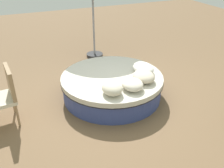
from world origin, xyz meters
TOP-DOWN VIEW (x-y plane):
  - ground_plane at (0.00, 0.00)m, footprint 16.00×16.00m
  - round_bed at (0.00, 0.00)m, footprint 1.99×1.99m
  - throw_pillow_0 at (-0.62, 0.26)m, footprint 0.42×0.34m
  - throw_pillow_1 at (-0.60, -0.13)m, footprint 0.44×0.37m
  - throw_pillow_2 at (-0.42, -0.46)m, footprint 0.46×0.40m
  - throw_pillow_3 at (-0.08, -0.63)m, footprint 0.52×0.38m
  - patio_chair at (-0.07, 1.94)m, footprint 0.57×0.55m

SIDE VIEW (x-z plane):
  - ground_plane at x=0.00m, z-range 0.00..0.00m
  - round_bed at x=0.00m, z-range 0.01..0.46m
  - throw_pillow_3 at x=-0.08m, z-range 0.46..0.63m
  - throw_pillow_1 at x=-0.60m, z-range 0.46..0.64m
  - throw_pillow_2 at x=-0.42m, z-range 0.46..0.64m
  - throw_pillow_0 at x=-0.62m, z-range 0.46..0.66m
  - patio_chair at x=-0.07m, z-range 0.07..1.05m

